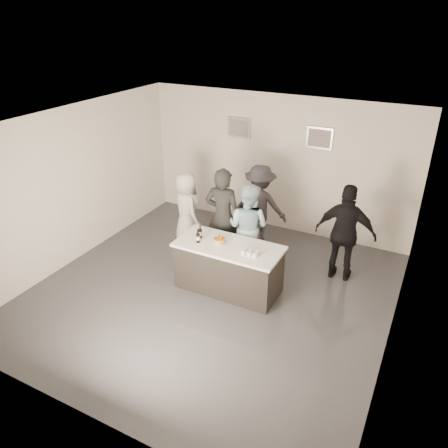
{
  "coord_description": "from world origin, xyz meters",
  "views": [
    {
      "loc": [
        3.15,
        -5.6,
        4.6
      ],
      "look_at": [
        0.0,
        0.5,
        1.15
      ],
      "focal_mm": 35.0,
      "sensor_mm": 36.0,
      "label": 1
    }
  ],
  "objects_px": {
    "beer_bottle_a": "(200,231)",
    "person_guest_back": "(260,206)",
    "person_main_black": "(223,217)",
    "person_guest_left": "(187,209)",
    "cake": "(219,241)",
    "person_main_blue": "(248,227)",
    "bar_counter": "(229,267)",
    "beer_bottle_b": "(198,236)",
    "person_guest_right": "(345,233)"
  },
  "relations": [
    {
      "from": "cake",
      "to": "person_guest_back",
      "type": "distance_m",
      "value": 1.83
    },
    {
      "from": "beer_bottle_a",
      "to": "beer_bottle_b",
      "type": "distance_m",
      "value": 0.18
    },
    {
      "from": "bar_counter",
      "to": "person_main_black",
      "type": "xyz_separation_m",
      "value": [
        -0.54,
        0.81,
        0.53
      ]
    },
    {
      "from": "beer_bottle_b",
      "to": "person_guest_back",
      "type": "distance_m",
      "value": 2.01
    },
    {
      "from": "cake",
      "to": "person_main_blue",
      "type": "bearing_deg",
      "value": 79.83
    },
    {
      "from": "cake",
      "to": "beer_bottle_a",
      "type": "xyz_separation_m",
      "value": [
        -0.39,
        0.03,
        0.09
      ]
    },
    {
      "from": "beer_bottle_a",
      "to": "person_guest_left",
      "type": "bearing_deg",
      "value": 131.36
    },
    {
      "from": "bar_counter",
      "to": "cake",
      "type": "relative_size",
      "value": 9.27
    },
    {
      "from": "person_guest_left",
      "to": "person_guest_right",
      "type": "bearing_deg",
      "value": -142.52
    },
    {
      "from": "cake",
      "to": "person_main_black",
      "type": "bearing_deg",
      "value": 113.45
    },
    {
      "from": "person_main_blue",
      "to": "bar_counter",
      "type": "bearing_deg",
      "value": 95.03
    },
    {
      "from": "cake",
      "to": "person_main_blue",
      "type": "height_order",
      "value": "person_main_blue"
    },
    {
      "from": "bar_counter",
      "to": "beer_bottle_b",
      "type": "distance_m",
      "value": 0.79
    },
    {
      "from": "person_main_blue",
      "to": "beer_bottle_b",
      "type": "bearing_deg",
      "value": 66.91
    },
    {
      "from": "cake",
      "to": "person_guest_back",
      "type": "relative_size",
      "value": 0.11
    },
    {
      "from": "cake",
      "to": "person_guest_left",
      "type": "distance_m",
      "value": 1.79
    },
    {
      "from": "cake",
      "to": "person_main_blue",
      "type": "distance_m",
      "value": 0.88
    },
    {
      "from": "beer_bottle_a",
      "to": "person_main_blue",
      "type": "relative_size",
      "value": 0.15
    },
    {
      "from": "beer_bottle_a",
      "to": "person_guest_back",
      "type": "xyz_separation_m",
      "value": [
        0.37,
        1.81,
        -0.15
      ]
    },
    {
      "from": "beer_bottle_b",
      "to": "person_main_blue",
      "type": "height_order",
      "value": "person_main_blue"
    },
    {
      "from": "person_guest_left",
      "to": "person_main_blue",
      "type": "bearing_deg",
      "value": -155.99
    },
    {
      "from": "person_guest_right",
      "to": "person_guest_back",
      "type": "xyz_separation_m",
      "value": [
        -1.89,
        0.52,
        -0.05
      ]
    },
    {
      "from": "cake",
      "to": "person_guest_back",
      "type": "bearing_deg",
      "value": 90.62
    },
    {
      "from": "cake",
      "to": "person_guest_right",
      "type": "bearing_deg",
      "value": 35.04
    },
    {
      "from": "person_main_blue",
      "to": "person_guest_right",
      "type": "height_order",
      "value": "person_guest_right"
    },
    {
      "from": "person_main_black",
      "to": "person_main_blue",
      "type": "distance_m",
      "value": 0.52
    },
    {
      "from": "person_guest_right",
      "to": "beer_bottle_a",
      "type": "bearing_deg",
      "value": 26.95
    },
    {
      "from": "beer_bottle_a",
      "to": "person_main_blue",
      "type": "xyz_separation_m",
      "value": [
        0.55,
        0.83,
        -0.16
      ]
    },
    {
      "from": "beer_bottle_b",
      "to": "person_guest_left",
      "type": "height_order",
      "value": "person_guest_left"
    },
    {
      "from": "beer_bottle_b",
      "to": "person_guest_back",
      "type": "xyz_separation_m",
      "value": [
        0.32,
        1.98,
        -0.15
      ]
    },
    {
      "from": "beer_bottle_b",
      "to": "person_main_blue",
      "type": "xyz_separation_m",
      "value": [
        0.5,
        1.0,
        -0.16
      ]
    },
    {
      "from": "person_guest_left",
      "to": "beer_bottle_b",
      "type": "bearing_deg",
      "value": 163.24
    },
    {
      "from": "cake",
      "to": "beer_bottle_b",
      "type": "distance_m",
      "value": 0.38
    },
    {
      "from": "beer_bottle_b",
      "to": "person_main_blue",
      "type": "relative_size",
      "value": 0.15
    },
    {
      "from": "person_main_black",
      "to": "person_guest_right",
      "type": "height_order",
      "value": "person_main_black"
    },
    {
      "from": "person_guest_right",
      "to": "person_main_blue",
      "type": "bearing_deg",
      "value": 12.16
    },
    {
      "from": "person_main_black",
      "to": "person_guest_back",
      "type": "relative_size",
      "value": 1.12
    },
    {
      "from": "person_main_black",
      "to": "person_main_blue",
      "type": "height_order",
      "value": "person_main_black"
    },
    {
      "from": "bar_counter",
      "to": "cake",
      "type": "bearing_deg",
      "value": -177.79
    },
    {
      "from": "person_guest_left",
      "to": "person_guest_back",
      "type": "distance_m",
      "value": 1.52
    },
    {
      "from": "cake",
      "to": "person_guest_left",
      "type": "height_order",
      "value": "person_guest_left"
    },
    {
      "from": "cake",
      "to": "person_guest_right",
      "type": "distance_m",
      "value": 2.29
    },
    {
      "from": "beer_bottle_b",
      "to": "person_guest_left",
      "type": "bearing_deg",
      "value": 128.85
    },
    {
      "from": "beer_bottle_a",
      "to": "person_guest_left",
      "type": "relative_size",
      "value": 0.16
    },
    {
      "from": "beer_bottle_a",
      "to": "person_guest_back",
      "type": "bearing_deg",
      "value": 78.32
    },
    {
      "from": "person_guest_left",
      "to": "person_guest_right",
      "type": "xyz_separation_m",
      "value": [
        3.25,
        0.18,
        0.13
      ]
    },
    {
      "from": "cake",
      "to": "person_guest_back",
      "type": "xyz_separation_m",
      "value": [
        -0.02,
        1.83,
        -0.06
      ]
    },
    {
      "from": "bar_counter",
      "to": "person_main_blue",
      "type": "xyz_separation_m",
      "value": [
        -0.03,
        0.85,
        0.42
      ]
    },
    {
      "from": "person_main_black",
      "to": "beer_bottle_b",
      "type": "bearing_deg",
      "value": 84.72
    },
    {
      "from": "person_main_black",
      "to": "person_guest_left",
      "type": "xyz_separation_m",
      "value": [
        -1.02,
        0.32,
        -0.18
      ]
    }
  ]
}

